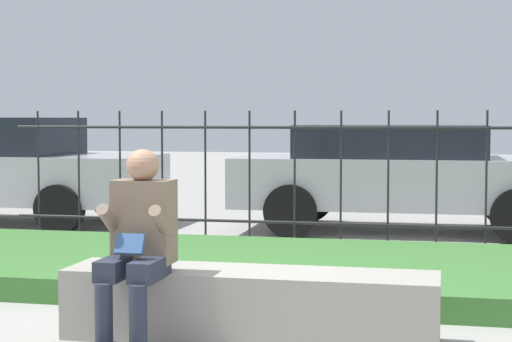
# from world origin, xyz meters

# --- Properties ---
(ground_plane) EXTENTS (60.00, 60.00, 0.00)m
(ground_plane) POSITION_xyz_m (0.00, 0.00, 0.00)
(ground_plane) COLOR #9E9B93
(stone_bench) EXTENTS (2.45, 0.55, 0.46)m
(stone_bench) POSITION_xyz_m (0.11, 0.00, 0.21)
(stone_bench) COLOR gray
(stone_bench) RESTS_ON ground_plane
(person_seated_reader) EXTENTS (0.42, 0.73, 1.26)m
(person_seated_reader) POSITION_xyz_m (-0.54, -0.31, 0.69)
(person_seated_reader) COLOR black
(person_seated_reader) RESTS_ON ground_plane
(grass_berm) EXTENTS (9.13, 2.70, 0.20)m
(grass_berm) POSITION_xyz_m (0.00, 2.05, 0.10)
(grass_berm) COLOR #3D7533
(grass_berm) RESTS_ON ground_plane
(iron_fence) EXTENTS (7.13, 0.03, 1.54)m
(iron_fence) POSITION_xyz_m (-0.00, 3.82, 0.81)
(iron_fence) COLOR #232326
(iron_fence) RESTS_ON ground_plane
(car_parked_center) EXTENTS (4.34, 1.95, 1.37)m
(car_parked_center) POSITION_xyz_m (0.81, 5.69, 0.74)
(car_parked_center) COLOR #B7B7BC
(car_parked_center) RESTS_ON ground_plane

